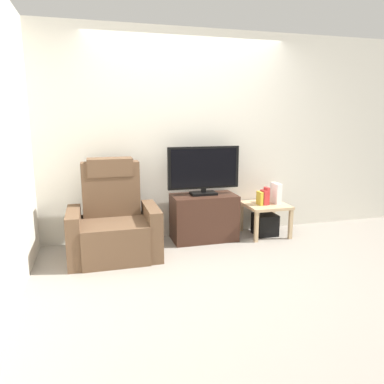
{
  "coord_description": "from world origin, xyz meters",
  "views": [
    {
      "loc": [
        -1.2,
        -3.43,
        1.54
      ],
      "look_at": [
        -0.11,
        0.5,
        0.7
      ],
      "focal_mm": 34.24,
      "sensor_mm": 36.0,
      "label": 1
    }
  ],
  "objects": [
    {
      "name": "subwoofer_box",
      "position": [
        0.98,
        0.81,
        0.14
      ],
      "size": [
        0.28,
        0.28,
        0.28
      ],
      "primitive_type": "cube",
      "color": "black",
      "rests_on": "ground"
    },
    {
      "name": "television",
      "position": [
        0.14,
        0.86,
        0.9
      ],
      "size": [
        0.91,
        0.2,
        0.6
      ],
      "color": "black",
      "rests_on": "tv_stand"
    },
    {
      "name": "game_console",
      "position": [
        1.12,
        0.82,
        0.55
      ],
      "size": [
        0.07,
        0.2,
        0.27
      ],
      "primitive_type": "cube",
      "color": "white",
      "rests_on": "side_table"
    },
    {
      "name": "book_leftmost",
      "position": [
        0.88,
        0.79,
        0.51
      ],
      "size": [
        0.04,
        0.14,
        0.17
      ],
      "primitive_type": "cube",
      "color": "gold",
      "rests_on": "side_table"
    },
    {
      "name": "tv_stand",
      "position": [
        0.14,
        0.84,
        0.29
      ],
      "size": [
        0.8,
        0.45,
        0.58
      ],
      "color": "#3D2319",
      "rests_on": "ground"
    },
    {
      "name": "wall_back",
      "position": [
        0.0,
        1.13,
        1.3
      ],
      "size": [
        6.4,
        0.06,
        2.6
      ],
      "primitive_type": "cube",
      "color": "beige",
      "rests_on": "ground"
    },
    {
      "name": "side_table",
      "position": [
        0.98,
        0.81,
        0.36
      ],
      "size": [
        0.54,
        0.54,
        0.42
      ],
      "color": "tan",
      "rests_on": "ground"
    },
    {
      "name": "recliner_armchair",
      "position": [
        -1.0,
        0.59,
        0.37
      ],
      "size": [
        0.98,
        0.78,
        1.08
      ],
      "rotation": [
        0.0,
        0.0,
        -0.19
      ],
      "color": "brown",
      "rests_on": "ground"
    },
    {
      "name": "book_middle",
      "position": [
        0.93,
        0.79,
        0.51
      ],
      "size": [
        0.05,
        0.13,
        0.19
      ],
      "primitive_type": "cube",
      "color": "red",
      "rests_on": "side_table"
    },
    {
      "name": "book_rightmost",
      "position": [
        0.97,
        0.79,
        0.53
      ],
      "size": [
        0.04,
        0.11,
        0.23
      ],
      "primitive_type": "cube",
      "color": "red",
      "rests_on": "side_table"
    },
    {
      "name": "ground_plane",
      "position": [
        0.0,
        0.0,
        0.0
      ],
      "size": [
        6.4,
        6.4,
        0.0
      ],
      "primitive_type": "plane",
      "color": "gray"
    },
    {
      "name": "wall_side",
      "position": [
        -1.88,
        0.0,
        1.3
      ],
      "size": [
        0.06,
        4.48,
        2.6
      ],
      "primitive_type": "cube",
      "color": "beige",
      "rests_on": "ground"
    }
  ]
}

